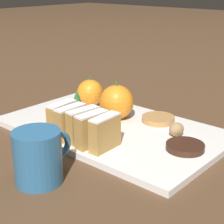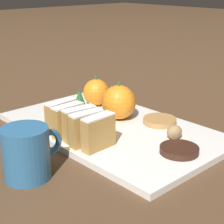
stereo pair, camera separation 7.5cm
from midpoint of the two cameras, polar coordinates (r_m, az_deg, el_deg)
ground_plane at (r=0.76m, az=2.81°, el=-3.02°), size 6.00×6.00×0.00m
serving_platter at (r=0.76m, az=2.82°, el=-2.60°), size 0.27×0.45×0.01m
stollen_slice_front at (r=0.65m, az=1.22°, el=-3.19°), size 0.07×0.02×0.06m
stollen_slice_second at (r=0.66m, az=-0.67°, el=-2.61°), size 0.07×0.03×0.06m
stollen_slice_third at (r=0.69m, az=-1.88°, el=-1.85°), size 0.07×0.03×0.06m
stollen_slice_fourth at (r=0.70m, az=-3.68°, el=-1.36°), size 0.06×0.02×0.06m
stollen_slice_fifth at (r=0.72m, az=-4.85°, el=-0.72°), size 0.07×0.03×0.06m
orange_near at (r=0.79m, az=3.75°, el=1.45°), size 0.07×0.07×0.08m
orange_far at (r=0.87m, az=0.03°, el=3.00°), size 0.06×0.06×0.07m
walnut at (r=0.71m, az=12.48°, el=-3.06°), size 0.03×0.03×0.03m
chocolate_cookie at (r=0.66m, az=13.58°, el=-5.64°), size 0.07×0.07×0.01m
gingerbread_cookie at (r=0.78m, az=10.02°, el=-1.38°), size 0.07×0.07×0.01m
evergreen_sprig at (r=0.80m, az=-2.25°, el=1.31°), size 0.04×0.04×0.06m
coffee_mug at (r=0.58m, az=-9.24°, el=-6.23°), size 0.10×0.07×0.08m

